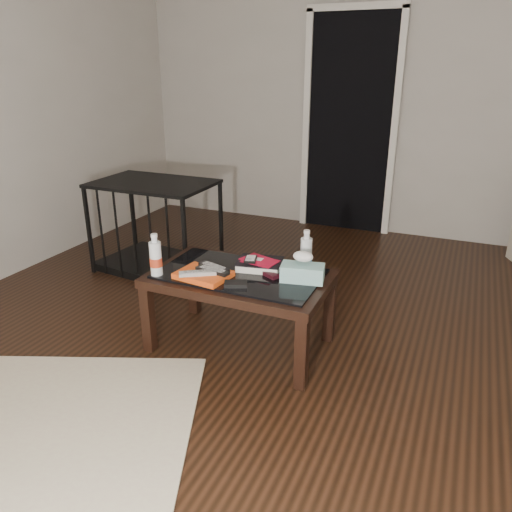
{
  "coord_description": "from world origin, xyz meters",
  "views": [
    {
      "loc": [
        0.71,
        -2.33,
        1.56
      ],
      "look_at": [
        -0.33,
        0.07,
        0.55
      ],
      "focal_mm": 35.0,
      "sensor_mm": 36.0,
      "label": 1
    }
  ],
  "objects_px": {
    "coffee_table": "(240,283)",
    "water_bottle_right": "(306,250)",
    "water_bottle_left": "(155,254)",
    "tissue_box": "(302,273)",
    "pet_crate": "(157,241)",
    "textbook": "(260,264)"
  },
  "relations": [
    {
      "from": "coffee_table",
      "to": "water_bottle_right",
      "type": "relative_size",
      "value": 4.2
    },
    {
      "from": "water_bottle_left",
      "to": "tissue_box",
      "type": "distance_m",
      "value": 0.81
    },
    {
      "from": "pet_crate",
      "to": "water_bottle_left",
      "type": "relative_size",
      "value": 4.05
    },
    {
      "from": "tissue_box",
      "to": "pet_crate",
      "type": "bearing_deg",
      "value": 141.32
    },
    {
      "from": "water_bottle_left",
      "to": "tissue_box",
      "type": "height_order",
      "value": "water_bottle_left"
    },
    {
      "from": "water_bottle_left",
      "to": "tissue_box",
      "type": "xyz_separation_m",
      "value": [
        0.77,
        0.24,
        -0.07
      ]
    },
    {
      "from": "water_bottle_left",
      "to": "coffee_table",
      "type": "bearing_deg",
      "value": 26.31
    },
    {
      "from": "coffee_table",
      "to": "tissue_box",
      "type": "xyz_separation_m",
      "value": [
        0.35,
        0.04,
        0.11
      ]
    },
    {
      "from": "coffee_table",
      "to": "tissue_box",
      "type": "distance_m",
      "value": 0.37
    },
    {
      "from": "coffee_table",
      "to": "pet_crate",
      "type": "relative_size",
      "value": 1.04
    },
    {
      "from": "textbook",
      "to": "water_bottle_right",
      "type": "bearing_deg",
      "value": 6.74
    },
    {
      "from": "coffee_table",
      "to": "water_bottle_right",
      "type": "distance_m",
      "value": 0.42
    },
    {
      "from": "textbook",
      "to": "water_bottle_right",
      "type": "height_order",
      "value": "water_bottle_right"
    },
    {
      "from": "pet_crate",
      "to": "textbook",
      "type": "bearing_deg",
      "value": -23.86
    },
    {
      "from": "coffee_table",
      "to": "water_bottle_right",
      "type": "xyz_separation_m",
      "value": [
        0.32,
        0.18,
        0.18
      ]
    },
    {
      "from": "water_bottle_right",
      "to": "tissue_box",
      "type": "relative_size",
      "value": 1.03
    },
    {
      "from": "coffee_table",
      "to": "pet_crate",
      "type": "height_order",
      "value": "pet_crate"
    },
    {
      "from": "water_bottle_right",
      "to": "pet_crate",
      "type": "bearing_deg",
      "value": 156.6
    },
    {
      "from": "pet_crate",
      "to": "tissue_box",
      "type": "relative_size",
      "value": 4.19
    },
    {
      "from": "pet_crate",
      "to": "coffee_table",
      "type": "bearing_deg",
      "value": -29.3
    },
    {
      "from": "pet_crate",
      "to": "water_bottle_right",
      "type": "xyz_separation_m",
      "value": [
        1.43,
        -0.62,
        0.35
      ]
    },
    {
      "from": "coffee_table",
      "to": "pet_crate",
      "type": "bearing_deg",
      "value": 144.03
    }
  ]
}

